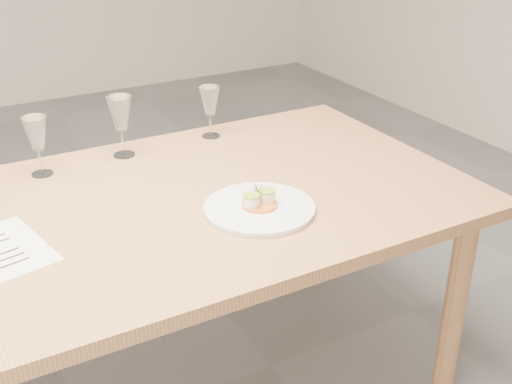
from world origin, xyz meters
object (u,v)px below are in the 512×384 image
dinner_plate (260,207)px  wine_glass_3 (120,115)px  dining_table (58,250)px  wine_glass_4 (210,102)px  wine_glass_2 (36,135)px

dinner_plate → wine_glass_3: size_ratio=1.52×
dining_table → wine_glass_3: 0.54m
dining_table → wine_glass_4: (0.64, 0.40, 0.19)m
dining_table → dinner_plate: (0.52, -0.18, 0.08)m
dining_table → wine_glass_3: size_ratio=11.90×
dinner_plate → wine_glass_4: wine_glass_4 is taller
wine_glass_3 → dinner_plate: bearing=-70.5°
wine_glass_4 → dinner_plate: bearing=-102.4°
dining_table → wine_glass_4: bearing=32.0°
dining_table → wine_glass_3: wine_glass_3 is taller
wine_glass_2 → wine_glass_3: wine_glass_3 is taller
dinner_plate → wine_glass_3: bearing=109.5°
dining_table → dinner_plate: bearing=-18.8°
wine_glass_4 → dining_table: bearing=-148.0°
dining_table → dinner_plate: dinner_plate is taller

